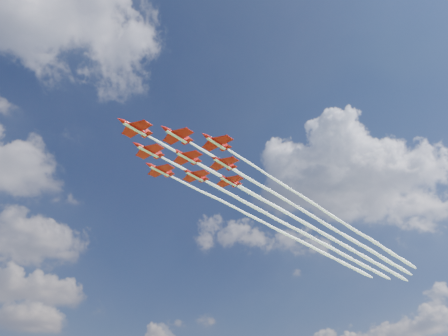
# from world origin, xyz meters

# --- Properties ---
(jet_lead) EXTENTS (149.19, 46.80, 2.84)m
(jet_lead) POSITION_xyz_m (47.68, 14.64, 76.03)
(jet_lead) COLOR #AD0C09
(jet_row2_port) EXTENTS (149.19, 46.80, 2.84)m
(jet_row2_port) POSITION_xyz_m (59.19, 11.46, 76.03)
(jet_row2_port) COLOR #AD0C09
(jet_row2_starb) EXTENTS (149.19, 46.80, 2.84)m
(jet_row2_starb) POSITION_xyz_m (55.75, 23.44, 76.03)
(jet_row2_starb) COLOR #AD0C09
(jet_row3_port) EXTENTS (149.19, 46.80, 2.84)m
(jet_row3_port) POSITION_xyz_m (70.70, 8.28, 76.03)
(jet_row3_port) COLOR #AD0C09
(jet_row3_centre) EXTENTS (149.19, 46.80, 2.84)m
(jet_row3_centre) POSITION_xyz_m (67.26, 20.26, 76.03)
(jet_row3_centre) COLOR #AD0C09
(jet_row3_starb) EXTENTS (149.19, 46.80, 2.84)m
(jet_row3_starb) POSITION_xyz_m (63.83, 32.24, 76.03)
(jet_row3_starb) COLOR #AD0C09
(jet_row4_port) EXTENTS (149.19, 46.80, 2.84)m
(jet_row4_port) POSITION_xyz_m (78.77, 17.08, 76.03)
(jet_row4_port) COLOR #AD0C09
(jet_row4_starb) EXTENTS (149.19, 46.80, 2.84)m
(jet_row4_starb) POSITION_xyz_m (75.34, 29.06, 76.03)
(jet_row4_starb) COLOR #AD0C09
(jet_tail) EXTENTS (149.19, 46.80, 2.84)m
(jet_tail) POSITION_xyz_m (86.85, 25.87, 76.03)
(jet_tail) COLOR #AD0C09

